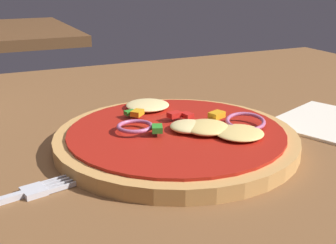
{
  "coord_description": "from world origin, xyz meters",
  "views": [
    {
      "loc": [
        -0.19,
        -0.37,
        0.2
      ],
      "look_at": [
        -0.01,
        0.03,
        0.05
      ],
      "focal_mm": 46.19,
      "sensor_mm": 36.0,
      "label": 1
    }
  ],
  "objects": [
    {
      "name": "napkin",
      "position": [
        0.19,
        -0.01,
        0.03
      ],
      "size": [
        0.16,
        0.15,
        0.0
      ],
      "color": "silver",
      "rests_on": "dining_table"
    },
    {
      "name": "pizza",
      "position": [
        -0.01,
        0.01,
        0.04
      ],
      "size": [
        0.25,
        0.25,
        0.03
      ],
      "color": "tan",
      "rests_on": "dining_table"
    },
    {
      "name": "dining_table",
      "position": [
        0.0,
        0.0,
        0.02
      ],
      "size": [
        1.1,
        0.89,
        0.03
      ],
      "color": "brown",
      "rests_on": "ground"
    }
  ]
}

